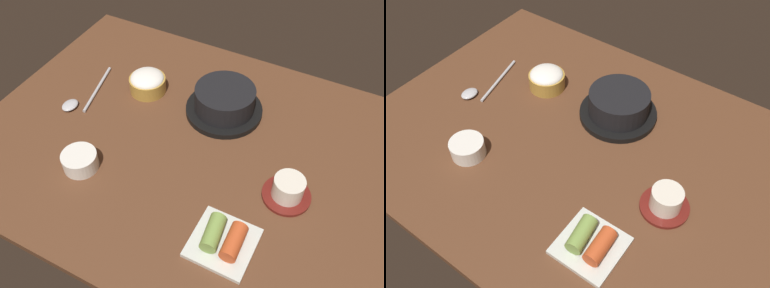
# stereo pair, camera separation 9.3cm
# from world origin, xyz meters

# --- Properties ---
(dining_table) EXTENTS (1.00, 0.76, 0.02)m
(dining_table) POSITION_xyz_m (0.00, 0.00, 0.01)
(dining_table) COLOR #56331E
(dining_table) RESTS_ON ground
(stone_pot) EXTENTS (0.19, 0.19, 0.07)m
(stone_pot) POSITION_xyz_m (0.03, 0.14, 0.05)
(stone_pot) COLOR black
(stone_pot) RESTS_ON dining_table
(rice_bowl) EXTENTS (0.09, 0.09, 0.06)m
(rice_bowl) POSITION_xyz_m (-0.18, 0.12, 0.05)
(rice_bowl) COLOR #B78C38
(rice_bowl) RESTS_ON dining_table
(tea_cup_with_saucer) EXTENTS (0.10, 0.10, 0.05)m
(tea_cup_with_saucer) POSITION_xyz_m (0.25, -0.04, 0.04)
(tea_cup_with_saucer) COLOR maroon
(tea_cup_with_saucer) RESTS_ON dining_table
(kimchi_plate) EXTENTS (0.12, 0.12, 0.04)m
(kimchi_plate) POSITION_xyz_m (0.18, -0.20, 0.04)
(kimchi_plate) COLOR silver
(kimchi_plate) RESTS_ON dining_table
(side_bowl_near) EXTENTS (0.08, 0.08, 0.04)m
(side_bowl_near) POSITION_xyz_m (-0.18, -0.17, 0.04)
(side_bowl_near) COLOR white
(side_bowl_near) RESTS_ON dining_table
(spoon) EXTENTS (0.06, 0.20, 0.01)m
(spoon) POSITION_xyz_m (-0.32, 0.00, 0.03)
(spoon) COLOR #B7B7BC
(spoon) RESTS_ON dining_table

